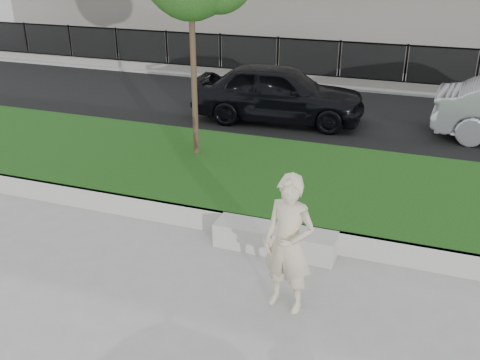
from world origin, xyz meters
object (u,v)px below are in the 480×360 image
at_px(stone_bench, 275,239).
at_px(car_dark, 278,92).
at_px(man, 289,244).
at_px(book, 291,231).

height_order(stone_bench, car_dark, car_dark).
relative_size(stone_bench, car_dark, 0.42).
bearing_deg(man, book, 114.21).
bearing_deg(stone_bench, book, -5.75).
bearing_deg(book, man, -111.94).
distance_m(stone_bench, man, 1.64).
relative_size(man, book, 8.63).
height_order(man, book, man).
distance_m(stone_bench, car_dark, 6.96).
xyz_separation_m(stone_bench, book, (0.27, -0.03, 0.21)).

